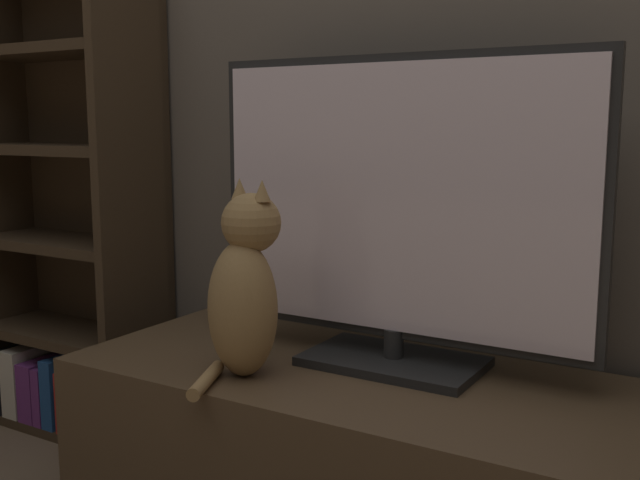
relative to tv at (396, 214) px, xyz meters
name	(u,v)px	position (x,y,z in m)	size (l,w,h in m)	color
tv_stand	(348,459)	(-0.07, -0.08, -0.54)	(1.24, 0.55, 0.41)	brown
tv	(396,214)	(0.00, 0.00, 0.00)	(0.89, 0.23, 0.68)	black
cat	(245,290)	(-0.25, -0.22, -0.15)	(0.18, 0.29, 0.42)	#997547
bookshelf	(71,223)	(-1.14, 0.09, -0.11)	(0.62, 0.28, 1.44)	#3D2D1E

